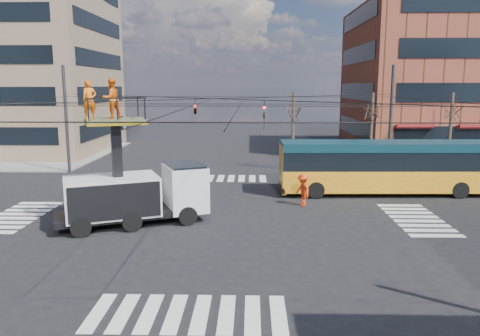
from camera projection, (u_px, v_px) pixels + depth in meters
name	position (u px, v px, depth m)	size (l,w,h in m)	color
ground	(215.00, 218.00, 23.39)	(120.00, 120.00, 0.00)	black
sidewalk_ne	(457.00, 156.00, 43.53)	(18.00, 18.00, 0.12)	slate
sidewalk_nw	(13.00, 154.00, 44.58)	(18.00, 18.00, 0.12)	slate
crosswalks	(215.00, 217.00, 23.39)	(22.40, 22.40, 0.02)	silver
building_ne	(460.00, 80.00, 45.22)	(20.06, 16.06, 14.00)	brown
overhead_network	(213.00, 131.00, 23.04)	(24.24, 24.24, 8.00)	#2D2D30
tree_a	(293.00, 111.00, 35.75)	(2.00, 2.00, 6.00)	#382B21
tree_b	(372.00, 111.00, 35.60)	(2.00, 2.00, 6.00)	#382B21
tree_c	(452.00, 111.00, 35.45)	(2.00, 2.00, 6.00)	#382B21
utility_truck	(135.00, 179.00, 22.04)	(7.34, 4.84, 6.84)	black
city_bus	(388.00, 166.00, 28.23)	(13.08, 2.95, 3.20)	#C06E12
traffic_cone	(78.00, 221.00, 21.60)	(0.36, 0.36, 0.71)	orange
worker_ground	(86.00, 206.00, 21.83)	(1.12, 0.46, 1.91)	#FF6410
flagger	(303.00, 190.00, 25.59)	(1.14, 0.65, 1.76)	red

